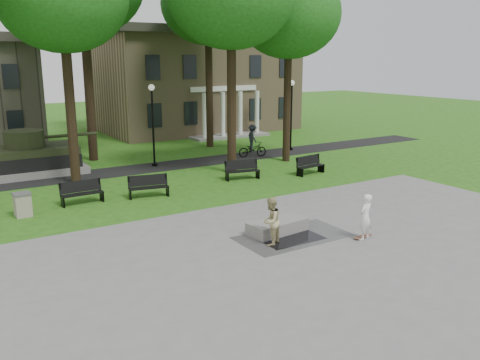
# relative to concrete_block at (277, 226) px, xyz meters

# --- Properties ---
(ground) EXTENTS (120.00, 120.00, 0.00)m
(ground) POSITION_rel_concrete_block_xyz_m (0.29, 0.97, -0.24)
(ground) COLOR #215814
(ground) RESTS_ON ground
(plaza) EXTENTS (22.00, 16.00, 0.02)m
(plaza) POSITION_rel_concrete_block_xyz_m (0.29, -4.03, -0.23)
(plaza) COLOR gray
(plaza) RESTS_ON ground
(footpath) EXTENTS (44.00, 2.60, 0.01)m
(footpath) POSITION_rel_concrete_block_xyz_m (0.29, 12.97, -0.24)
(footpath) COLOR black
(footpath) RESTS_ON ground
(building_right) EXTENTS (17.00, 12.00, 8.60)m
(building_right) POSITION_rel_concrete_block_xyz_m (10.29, 26.97, 4.10)
(building_right) COLOR #9E8460
(building_right) RESTS_ON ground
(tree_3) EXTENTS (6.00, 6.00, 11.19)m
(tree_3) POSITION_rel_concrete_block_xyz_m (8.29, 10.47, 8.35)
(tree_3) COLOR black
(tree_3) RESTS_ON ground
(tree_5) EXTENTS (6.40, 6.40, 12.44)m
(tree_5) POSITION_rel_concrete_block_xyz_m (6.79, 17.47, 9.42)
(tree_5) COLOR black
(tree_5) RESTS_ON ground
(lamp_mid) EXTENTS (0.36, 0.36, 4.73)m
(lamp_mid) POSITION_rel_concrete_block_xyz_m (0.79, 13.27, 2.55)
(lamp_mid) COLOR black
(lamp_mid) RESTS_ON ground
(lamp_right) EXTENTS (0.36, 0.36, 4.73)m
(lamp_right) POSITION_rel_concrete_block_xyz_m (10.79, 13.27, 2.55)
(lamp_right) COLOR black
(lamp_right) RESTS_ON ground
(tank_monument) EXTENTS (7.45, 3.40, 2.40)m
(tank_monument) POSITION_rel_concrete_block_xyz_m (-6.17, 14.97, 0.61)
(tank_monument) COLOR gray
(tank_monument) RESTS_ON ground
(puddle) EXTENTS (2.20, 1.20, 0.00)m
(puddle) POSITION_rel_concrete_block_xyz_m (0.03, -0.85, -0.22)
(puddle) COLOR black
(puddle) RESTS_ON plaza
(concrete_block) EXTENTS (2.29, 1.22, 0.45)m
(concrete_block) POSITION_rel_concrete_block_xyz_m (0.00, 0.00, 0.00)
(concrete_block) COLOR gray
(concrete_block) RESTS_ON plaza
(skateboard) EXTENTS (0.80, 0.27, 0.07)m
(skateboard) POSITION_rel_concrete_block_xyz_m (2.19, -2.07, -0.19)
(skateboard) COLOR brown
(skateboard) RESTS_ON plaza
(skateboarder) EXTENTS (0.67, 0.53, 1.62)m
(skateboarder) POSITION_rel_concrete_block_xyz_m (2.15, -2.18, 0.59)
(skateboarder) COLOR white
(skateboarder) RESTS_ON plaza
(friend_watching) EXTENTS (1.01, 0.94, 1.65)m
(friend_watching) POSITION_rel_concrete_block_xyz_m (-0.91, -0.86, 0.60)
(friend_watching) COLOR tan
(friend_watching) RESTS_ON plaza
(cyclist) EXTENTS (1.95, 1.15, 2.07)m
(cyclist) POSITION_rel_concrete_block_xyz_m (7.23, 12.63, 0.60)
(cyclist) COLOR black
(cyclist) RESTS_ON ground
(park_bench_0) EXTENTS (1.81, 0.58, 1.00)m
(park_bench_0) POSITION_rel_concrete_block_xyz_m (-4.95, 7.61, 0.28)
(park_bench_0) COLOR black
(park_bench_0) RESTS_ON ground
(park_bench_1) EXTENTS (1.85, 0.87, 1.00)m
(park_bench_1) POSITION_rel_concrete_block_xyz_m (-2.09, 7.10, 0.28)
(park_bench_1) COLOR black
(park_bench_1) RESTS_ON ground
(park_bench_2) EXTENTS (1.85, 0.89, 1.00)m
(park_bench_2) POSITION_rel_concrete_block_xyz_m (3.36, 7.78, 0.28)
(park_bench_2) COLOR black
(park_bench_2) RESTS_ON ground
(park_bench_3) EXTENTS (1.85, 0.78, 1.00)m
(park_bench_3) POSITION_rel_concrete_block_xyz_m (7.17, 6.86, 0.28)
(park_bench_3) COLOR black
(park_bench_3) RESTS_ON ground
(trash_bin) EXTENTS (0.69, 0.69, 0.96)m
(trash_bin) POSITION_rel_concrete_block_xyz_m (-7.45, 7.01, 0.24)
(trash_bin) COLOR gray
(trash_bin) RESTS_ON ground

